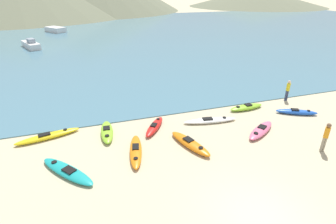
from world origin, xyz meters
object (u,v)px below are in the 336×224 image
(kayak_on_sand_7, at_px, (155,126))
(kayak_on_sand_3, at_px, (261,130))
(kayak_on_sand_5, at_px, (48,136))
(kayak_on_sand_8, at_px, (246,107))
(kayak_on_sand_1, at_px, (190,143))
(moored_boat_1, at_px, (31,45))
(kayak_on_sand_6, at_px, (67,171))
(kayak_on_sand_4, at_px, (297,112))
(moored_boat_0, at_px, (55,30))
(person_near_foreground, at_px, (326,135))
(person_near_waterline, at_px, (288,89))
(kayak_on_sand_0, at_px, (107,132))
(kayak_on_sand_2, at_px, (210,120))
(kayak_on_sand_9, at_px, (136,151))

(kayak_on_sand_7, bearing_deg, kayak_on_sand_3, -21.92)
(kayak_on_sand_5, xyz_separation_m, kayak_on_sand_8, (13.24, -0.11, 0.02))
(kayak_on_sand_1, relative_size, moored_boat_1, 0.64)
(kayak_on_sand_6, bearing_deg, kayak_on_sand_7, 29.54)
(kayak_on_sand_3, xyz_separation_m, kayak_on_sand_5, (-12.21, 3.26, -0.01))
(kayak_on_sand_4, relative_size, kayak_on_sand_7, 1.08)
(kayak_on_sand_4, bearing_deg, moored_boat_0, 112.66)
(moored_boat_1, bearing_deg, kayak_on_sand_5, -81.00)
(kayak_on_sand_6, bearing_deg, person_near_foreground, -9.77)
(kayak_on_sand_8, relative_size, moored_boat_0, 0.60)
(kayak_on_sand_1, relative_size, kayak_on_sand_4, 1.17)
(person_near_waterline, bearing_deg, kayak_on_sand_1, -159.02)
(kayak_on_sand_5, bearing_deg, kayak_on_sand_3, -14.97)
(kayak_on_sand_5, distance_m, kayak_on_sand_7, 6.25)
(kayak_on_sand_0, bearing_deg, kayak_on_sand_6, -125.08)
(kayak_on_sand_8, height_order, person_near_waterline, person_near_waterline)
(kayak_on_sand_5, relative_size, kayak_on_sand_7, 1.45)
(kayak_on_sand_7, relative_size, moored_boat_0, 0.55)
(person_near_foreground, distance_m, moored_boat_1, 37.73)
(kayak_on_sand_3, relative_size, kayak_on_sand_6, 0.88)
(kayak_on_sand_4, height_order, kayak_on_sand_7, kayak_on_sand_7)
(kayak_on_sand_1, height_order, kayak_on_sand_6, kayak_on_sand_1)
(kayak_on_sand_3, bearing_deg, person_near_waterline, 36.48)
(kayak_on_sand_2, xyz_separation_m, kayak_on_sand_5, (-9.88, 1.11, 0.02))
(kayak_on_sand_1, distance_m, kayak_on_sand_4, 8.67)
(kayak_on_sand_6, relative_size, kayak_on_sand_9, 0.99)
(kayak_on_sand_7, bearing_deg, moored_boat_1, 110.62)
(kayak_on_sand_2, height_order, moored_boat_1, moored_boat_1)
(moored_boat_0, bearing_deg, kayak_on_sand_1, -78.06)
(kayak_on_sand_0, distance_m, person_near_waterline, 13.78)
(kayak_on_sand_0, height_order, kayak_on_sand_7, kayak_on_sand_0)
(kayak_on_sand_0, height_order, kayak_on_sand_3, kayak_on_sand_0)
(kayak_on_sand_7, height_order, person_near_waterline, person_near_waterline)
(kayak_on_sand_5, height_order, person_near_foreground, person_near_foreground)
(kayak_on_sand_1, xyz_separation_m, person_near_waterline, (9.49, 3.64, 0.76))
(person_near_waterline, bearing_deg, moored_boat_0, 114.84)
(kayak_on_sand_1, xyz_separation_m, kayak_on_sand_6, (-6.43, -0.39, -0.04))
(kayak_on_sand_5, bearing_deg, kayak_on_sand_0, -10.29)
(kayak_on_sand_6, xyz_separation_m, kayak_on_sand_9, (3.43, 0.63, 0.02))
(kayak_on_sand_2, distance_m, kayak_on_sand_9, 5.68)
(kayak_on_sand_4, distance_m, person_near_waterline, 2.50)
(kayak_on_sand_0, distance_m, moored_boat_0, 42.03)
(moored_boat_0, bearing_deg, kayak_on_sand_0, -82.96)
(kayak_on_sand_5, distance_m, person_near_waterline, 17.07)
(kayak_on_sand_4, distance_m, kayak_on_sand_5, 16.22)
(kayak_on_sand_8, xyz_separation_m, person_near_foreground, (0.89, -5.85, 0.80))
(kayak_on_sand_4, bearing_deg, kayak_on_sand_7, 174.10)
(kayak_on_sand_3, xyz_separation_m, person_near_foreground, (1.93, -2.69, 0.80))
(kayak_on_sand_3, height_order, moored_boat_0, moored_boat_0)
(kayak_on_sand_5, bearing_deg, kayak_on_sand_1, -23.74)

